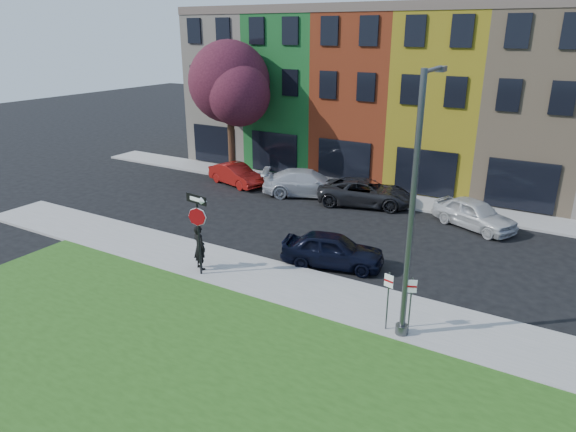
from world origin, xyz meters
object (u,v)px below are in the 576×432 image
Objects in this scene: sedan_near at (333,250)px; street_lamp at (414,210)px; stop_sign at (198,219)px; man at (200,247)px.

street_lamp is at bearing -142.62° from sedan_near.
stop_sign is 8.26m from street_lamp.
sedan_near is (3.96, 3.50, -1.70)m from stop_sign.
street_lamp is at bearing -160.84° from man.
street_lamp is (8.39, -0.21, 3.12)m from man.
sedan_near is 6.32m from street_lamp.
street_lamp reaches higher than stop_sign.
man is 0.23× the size of street_lamp.
sedan_near is at bearing 137.73° from street_lamp.
stop_sign is at bearing 177.95° from street_lamp.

